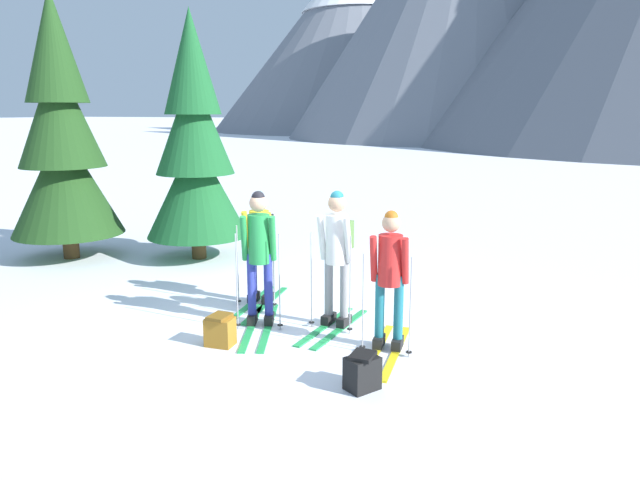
{
  "coord_description": "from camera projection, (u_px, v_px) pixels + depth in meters",
  "views": [
    {
      "loc": [
        3.28,
        -6.85,
        2.74
      ],
      "look_at": [
        0.22,
        0.36,
        1.05
      ],
      "focal_mm": 33.73,
      "sensor_mm": 36.0,
      "label": 1
    }
  ],
  "objects": [
    {
      "name": "pine_tree_mid",
      "position": [
        61.0,
        139.0,
        10.95
      ],
      "size": [
        2.01,
        2.01,
        4.87
      ],
      "color": "#51381E",
      "rests_on": "ground"
    },
    {
      "name": "backpack_on_snow_front",
      "position": [
        362.0,
        372.0,
        6.0
      ],
      "size": [
        0.37,
        0.4,
        0.38
      ],
      "color": "black",
      "rests_on": "ground"
    },
    {
      "name": "skier_in_red",
      "position": [
        390.0,
        276.0,
        6.87
      ],
      "size": [
        0.61,
        1.67,
        1.65
      ],
      "color": "yellow",
      "rests_on": "ground"
    },
    {
      "name": "pine_tree_near",
      "position": [
        195.0,
        148.0,
        10.95
      ],
      "size": [
        1.87,
        1.87,
        4.52
      ],
      "color": "#51381E",
      "rests_on": "ground"
    },
    {
      "name": "skier_in_white",
      "position": [
        337.0,
        250.0,
        7.62
      ],
      "size": [
        0.61,
        1.59,
        1.77
      ],
      "color": "green",
      "rests_on": "ground"
    },
    {
      "name": "skier_in_yellow",
      "position": [
        260.0,
        241.0,
        8.57
      ],
      "size": [
        0.6,
        1.75,
        1.64
      ],
      "color": "green",
      "rests_on": "ground"
    },
    {
      "name": "backpack_on_snow_beside",
      "position": [
        220.0,
        330.0,
        7.13
      ],
      "size": [
        0.34,
        0.28,
        0.38
      ],
      "color": "#99661E",
      "rests_on": "ground"
    },
    {
      "name": "ground_plane",
      "position": [
        294.0,
        321.0,
        7.99
      ],
      "size": [
        400.0,
        400.0,
        0.0
      ],
      "primitive_type": "plane",
      "color": "white"
    },
    {
      "name": "skier_in_green",
      "position": [
        259.0,
        250.0,
        7.67
      ],
      "size": [
        0.93,
        1.75,
        1.76
      ],
      "color": "green",
      "rests_on": "ground"
    }
  ]
}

